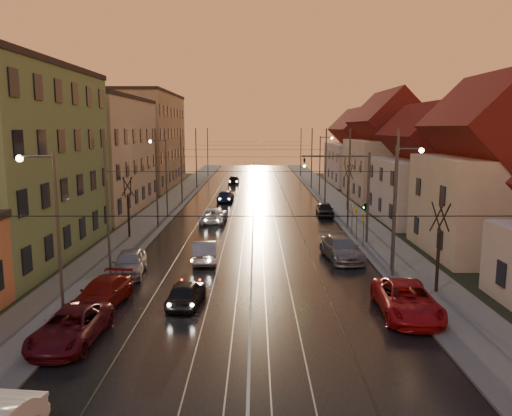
{
  "coord_description": "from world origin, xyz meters",
  "views": [
    {
      "loc": [
        0.26,
        -20.37,
        9.06
      ],
      "look_at": [
        0.28,
        18.38,
        2.81
      ],
      "focal_mm": 35.0,
      "sensor_mm": 36.0,
      "label": 1
    }
  ],
  "objects_px": {
    "traffic_light_mast": "(355,186)",
    "street_lamp_0": "(51,220)",
    "parked_right_0": "(407,300)",
    "parked_left_1": "(70,327)",
    "street_lamp_2": "(163,169)",
    "driving_car_2": "(214,215)",
    "parked_right_1": "(341,249)",
    "parked_right_2": "(325,210)",
    "driving_car_3": "(226,196)",
    "driving_car_0": "(186,292)",
    "driving_car_1": "(204,251)",
    "parked_left_3": "(129,263)",
    "street_lamp_1": "(399,196)",
    "driving_car_4": "(234,180)",
    "parked_left_2": "(103,293)",
    "street_lamp_3": "(322,159)"
  },
  "relations": [
    {
      "from": "traffic_light_mast",
      "to": "street_lamp_0",
      "type": "bearing_deg",
      "value": -136.9
    },
    {
      "from": "parked_right_0",
      "to": "parked_left_1",
      "type": "bearing_deg",
      "value": -165.86
    },
    {
      "from": "street_lamp_2",
      "to": "parked_right_0",
      "type": "distance_m",
      "value": 32.17
    },
    {
      "from": "driving_car_2",
      "to": "parked_left_1",
      "type": "relative_size",
      "value": 0.99
    },
    {
      "from": "parked_right_1",
      "to": "parked_right_2",
      "type": "height_order",
      "value": "parked_right_1"
    },
    {
      "from": "traffic_light_mast",
      "to": "driving_car_3",
      "type": "relative_size",
      "value": 1.53
    },
    {
      "from": "street_lamp_0",
      "to": "driving_car_3",
      "type": "bearing_deg",
      "value": 81.72
    },
    {
      "from": "street_lamp_0",
      "to": "traffic_light_mast",
      "type": "height_order",
      "value": "street_lamp_0"
    },
    {
      "from": "driving_car_0",
      "to": "parked_right_2",
      "type": "distance_m",
      "value": 28.24
    },
    {
      "from": "driving_car_3",
      "to": "parked_right_2",
      "type": "relative_size",
      "value": 1.15
    },
    {
      "from": "driving_car_1",
      "to": "parked_left_3",
      "type": "height_order",
      "value": "parked_left_3"
    },
    {
      "from": "street_lamp_1",
      "to": "driving_car_4",
      "type": "distance_m",
      "value": 51.53
    },
    {
      "from": "street_lamp_0",
      "to": "parked_left_2",
      "type": "distance_m",
      "value": 4.96
    },
    {
      "from": "traffic_light_mast",
      "to": "driving_car_3",
      "type": "height_order",
      "value": "traffic_light_mast"
    },
    {
      "from": "street_lamp_0",
      "to": "parked_left_3",
      "type": "bearing_deg",
      "value": 78.83
    },
    {
      "from": "driving_car_2",
      "to": "parked_right_1",
      "type": "bearing_deg",
      "value": 129.51
    },
    {
      "from": "street_lamp_1",
      "to": "parked_right_2",
      "type": "bearing_deg",
      "value": 94.76
    },
    {
      "from": "street_lamp_0",
      "to": "driving_car_2",
      "type": "distance_m",
      "value": 25.96
    },
    {
      "from": "driving_car_0",
      "to": "driving_car_1",
      "type": "xyz_separation_m",
      "value": [
        0.07,
        8.39,
        0.08
      ]
    },
    {
      "from": "street_lamp_1",
      "to": "street_lamp_2",
      "type": "relative_size",
      "value": 1.0
    },
    {
      "from": "street_lamp_2",
      "to": "driving_car_2",
      "type": "height_order",
      "value": "street_lamp_2"
    },
    {
      "from": "parked_left_3",
      "to": "parked_right_1",
      "type": "xyz_separation_m",
      "value": [
        13.81,
        3.69,
        0.0
      ]
    },
    {
      "from": "parked_right_2",
      "to": "driving_car_2",
      "type": "bearing_deg",
      "value": -161.52
    },
    {
      "from": "street_lamp_1",
      "to": "street_lamp_3",
      "type": "distance_m",
      "value": 36.0
    },
    {
      "from": "driving_car_4",
      "to": "parked_right_2",
      "type": "distance_m",
      "value": 31.3
    },
    {
      "from": "parked_left_2",
      "to": "parked_right_0",
      "type": "xyz_separation_m",
      "value": [
        15.2,
        -1.36,
        0.1
      ]
    },
    {
      "from": "driving_car_2",
      "to": "driving_car_4",
      "type": "bearing_deg",
      "value": -87.39
    },
    {
      "from": "parked_right_2",
      "to": "parked_right_0",
      "type": "bearing_deg",
      "value": -87.88
    },
    {
      "from": "parked_right_2",
      "to": "driving_car_0",
      "type": "bearing_deg",
      "value": -110.65
    },
    {
      "from": "driving_car_1",
      "to": "parked_left_3",
      "type": "distance_m",
      "value": 5.32
    },
    {
      "from": "traffic_light_mast",
      "to": "driving_car_1",
      "type": "relative_size",
      "value": 1.6
    },
    {
      "from": "street_lamp_2",
      "to": "parked_right_2",
      "type": "height_order",
      "value": "street_lamp_2"
    },
    {
      "from": "street_lamp_0",
      "to": "parked_right_2",
      "type": "xyz_separation_m",
      "value": [
        16.51,
        28.43,
        -4.18
      ]
    },
    {
      "from": "traffic_light_mast",
      "to": "parked_left_1",
      "type": "height_order",
      "value": "traffic_light_mast"
    },
    {
      "from": "parked_left_3",
      "to": "parked_right_0",
      "type": "distance_m",
      "value": 16.66
    },
    {
      "from": "street_lamp_0",
      "to": "traffic_light_mast",
      "type": "bearing_deg",
      "value": 43.1
    },
    {
      "from": "traffic_light_mast",
      "to": "parked_right_2",
      "type": "relative_size",
      "value": 1.75
    },
    {
      "from": "driving_car_2",
      "to": "parked_right_1",
      "type": "height_order",
      "value": "parked_right_1"
    },
    {
      "from": "parked_left_1",
      "to": "parked_right_2",
      "type": "bearing_deg",
      "value": 66.75
    },
    {
      "from": "driving_car_0",
      "to": "driving_car_1",
      "type": "bearing_deg",
      "value": -86.02
    },
    {
      "from": "driving_car_0",
      "to": "driving_car_1",
      "type": "relative_size",
      "value": 0.87
    },
    {
      "from": "driving_car_0",
      "to": "parked_left_2",
      "type": "relative_size",
      "value": 0.82
    },
    {
      "from": "street_lamp_2",
      "to": "parked_left_1",
      "type": "bearing_deg",
      "value": -87.16
    },
    {
      "from": "parked_right_0",
      "to": "street_lamp_2",
      "type": "bearing_deg",
      "value": 124.06
    },
    {
      "from": "traffic_light_mast",
      "to": "parked_right_2",
      "type": "bearing_deg",
      "value": 92.71
    },
    {
      "from": "traffic_light_mast",
      "to": "parked_left_2",
      "type": "height_order",
      "value": "traffic_light_mast"
    },
    {
      "from": "driving_car_2",
      "to": "parked_right_0",
      "type": "relative_size",
      "value": 0.88
    },
    {
      "from": "driving_car_2",
      "to": "parked_right_1",
      "type": "relative_size",
      "value": 0.93
    },
    {
      "from": "parked_right_0",
      "to": "parked_left_3",
      "type": "bearing_deg",
      "value": 158.36
    },
    {
      "from": "parked_left_3",
      "to": "driving_car_3",
      "type": "bearing_deg",
      "value": 77.05
    }
  ]
}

